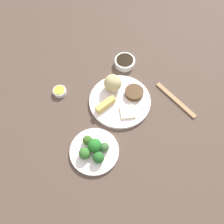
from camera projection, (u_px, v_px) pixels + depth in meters
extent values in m
cube|color=#4D3C31|center=(116.00, 106.00, 1.06)|extent=(2.20, 2.20, 0.02)
cylinder|color=white|center=(120.00, 101.00, 1.05)|extent=(0.28, 0.28, 0.02)
sphere|color=tan|center=(113.00, 83.00, 1.04)|extent=(0.08, 0.08, 0.08)
cube|color=gold|center=(105.00, 104.00, 1.01)|extent=(0.09, 0.08, 0.03)
cube|color=beige|center=(128.00, 112.00, 1.01)|extent=(0.08, 0.08, 0.01)
cylinder|color=#462D15|center=(134.00, 93.00, 1.05)|extent=(0.08, 0.08, 0.02)
cylinder|color=white|center=(94.00, 151.00, 0.94)|extent=(0.20, 0.20, 0.01)
sphere|color=#346D29|center=(85.00, 153.00, 0.90)|extent=(0.05, 0.05, 0.05)
sphere|color=#217024|center=(95.00, 146.00, 0.91)|extent=(0.06, 0.06, 0.06)
sphere|color=#386233|center=(104.00, 147.00, 0.92)|extent=(0.04, 0.04, 0.04)
sphere|color=#226022|center=(98.00, 158.00, 0.89)|extent=(0.05, 0.05, 0.05)
sphere|color=#37611E|center=(88.00, 140.00, 0.93)|extent=(0.04, 0.04, 0.04)
cylinder|color=white|center=(125.00, 62.00, 1.15)|extent=(0.10, 0.10, 0.03)
cylinder|color=black|center=(126.00, 60.00, 1.13)|extent=(0.08, 0.08, 0.00)
cylinder|color=white|center=(60.00, 92.00, 1.07)|extent=(0.06, 0.06, 0.02)
cylinder|color=yellow|center=(59.00, 90.00, 1.06)|extent=(0.05, 0.05, 0.00)
cube|color=#9D744A|center=(176.00, 100.00, 1.06)|extent=(0.16, 0.19, 0.01)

